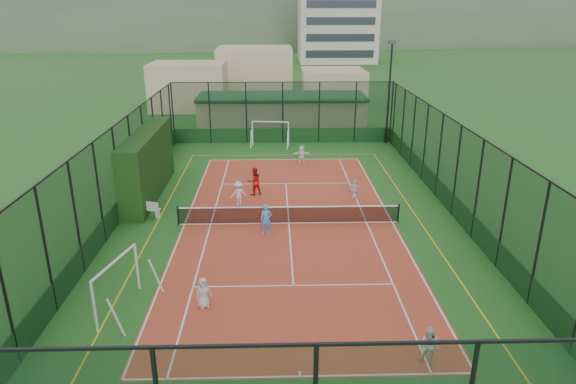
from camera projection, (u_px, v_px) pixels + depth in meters
name	position (u px, v px, depth m)	size (l,w,h in m)	color
ground	(289.00, 223.00, 27.07)	(300.00, 300.00, 0.00)	#25591E
court_slab	(289.00, 223.00, 27.07)	(11.17, 23.97, 0.01)	#AD3926
tennis_net	(289.00, 214.00, 26.89)	(11.67, 0.12, 1.06)	black
perimeter_fence	(289.00, 179.00, 26.22)	(18.12, 34.12, 5.00)	black
floodlight_ne	(389.00, 93.00, 41.47)	(0.60, 0.26, 8.25)	black
clubhouse	(282.00, 112.00, 47.19)	(15.20, 7.20, 3.15)	tan
distant_hills	(275.00, 40.00, 167.90)	(200.00, 60.00, 24.00)	#384C33
hedge_left	(148.00, 164.00, 30.55)	(1.32, 8.81, 3.85)	black
white_bench	(145.00, 208.00, 27.82)	(1.76, 0.48, 0.99)	white
futsal_goal_near	(117.00, 286.00, 19.14)	(0.90, 3.09, 1.99)	white
futsal_goal_far	(270.00, 134.00, 41.75)	(3.05, 0.89, 1.97)	white
child_near_left	(203.00, 293.00, 19.38)	(0.60, 0.39, 1.22)	silver
child_near_mid	(266.00, 219.00, 25.54)	(0.58, 0.38, 1.58)	#4D89DC
child_near_right	(430.00, 347.00, 16.24)	(0.65, 0.50, 1.33)	silver
child_far_left	(238.00, 193.00, 29.28)	(0.92, 0.53, 1.43)	silver
child_far_right	(355.00, 190.00, 30.15)	(0.71, 0.30, 1.22)	silver
child_far_back	(302.00, 155.00, 36.99)	(1.26, 0.40, 1.36)	white
coach	(254.00, 181.00, 30.89)	(0.83, 0.65, 1.71)	#B51613
tennis_balls	(288.00, 213.00, 28.33)	(6.83, 1.34, 0.07)	#CCE033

